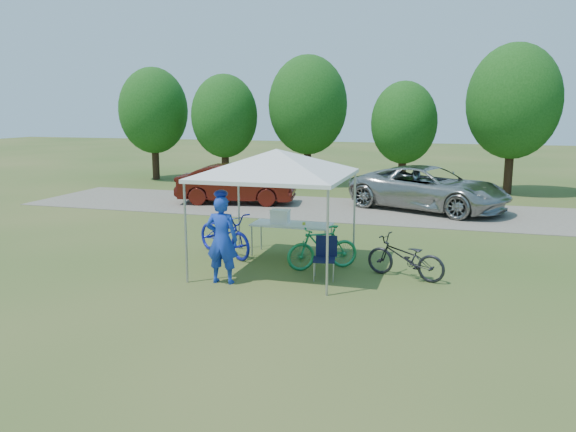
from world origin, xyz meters
name	(u,v)px	position (x,y,z in m)	size (l,w,h in m)	color
ground	(277,269)	(0.00, 0.00, 0.00)	(100.00, 100.00, 0.00)	#2D5119
gravel_strip	(344,209)	(0.00, 8.00, 0.01)	(24.00, 5.00, 0.02)	gray
canopy	(276,152)	(0.00, 0.00, 2.65)	(4.53, 4.53, 3.00)	#A5A5AA
treeline	(364,110)	(-0.29, 14.05, 3.53)	(24.89, 4.28, 6.30)	#382314
folding_table	(292,225)	(-0.01, 1.26, 0.76)	(1.96, 0.82, 0.81)	white
folding_chair	(325,254)	(1.20, -0.35, 0.53)	(0.54, 0.56, 0.90)	black
cooler	(280,216)	(-0.31, 1.26, 0.97)	(0.46, 0.31, 0.33)	white
ice_cream_cup	(304,224)	(0.31, 1.21, 0.84)	(0.08, 0.08, 0.06)	gold
cyclist	(222,240)	(-0.77, -1.31, 0.93)	(0.68, 0.44, 1.85)	#1739BD
bike_blue	(225,234)	(-1.62, 0.81, 0.55)	(0.73, 2.09, 1.10)	#131AAC
bike_green	(323,248)	(1.00, 0.27, 0.50)	(0.47, 1.68, 1.01)	#1D834C
bike_dark	(405,257)	(2.85, 0.11, 0.46)	(0.61, 1.76, 0.92)	black
minivan	(429,188)	(2.94, 8.72, 0.80)	(2.59, 5.63, 1.56)	#9FA19C
sedan	(236,184)	(-4.21, 8.13, 0.76)	(1.56, 4.47, 1.47)	#4A120C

